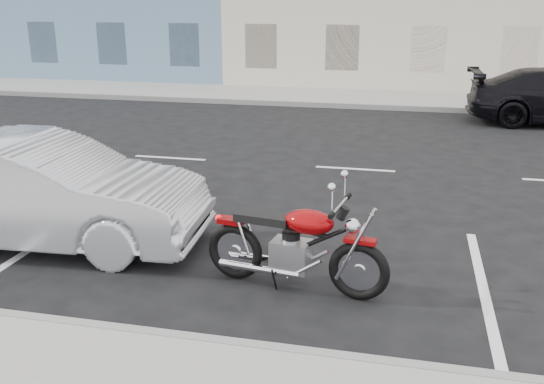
{
  "coord_description": "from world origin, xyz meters",
  "views": [
    {
      "loc": [
        -1.01,
        -11.92,
        3.33
      ],
      "look_at": [
        -2.76,
        -4.27,
        0.8
      ],
      "focal_mm": 40.0,
      "sensor_mm": 36.0,
      "label": 1
    }
  ],
  "objects": [
    {
      "name": "sedan_silver",
      "position": [
        -5.93,
        -4.85,
        0.76
      ],
      "size": [
        4.71,
        1.89,
        1.52
      ],
      "primitive_type": "imported",
      "rotation": [
        0.0,
        0.0,
        1.63
      ],
      "color": "#B8BAC0",
      "rests_on": "ground"
    },
    {
      "name": "motorcycle",
      "position": [
        -1.42,
        -5.58,
        0.52
      ],
      "size": [
        2.26,
        0.77,
        1.13
      ],
      "rotation": [
        0.0,
        0.0,
        -0.15
      ],
      "color": "black",
      "rests_on": "ground"
    },
    {
      "name": "sidewalk_far",
      "position": [
        -5.0,
        8.7,
        0.07
      ],
      "size": [
        80.0,
        3.4,
        0.15
      ],
      "primitive_type": "cube",
      "color": "gray",
      "rests_on": "ground"
    },
    {
      "name": "curb_far",
      "position": [
        -5.0,
        7.0,
        0.08
      ],
      "size": [
        80.0,
        0.12,
        0.16
      ],
      "primitive_type": "cube",
      "color": "gray",
      "rests_on": "ground"
    },
    {
      "name": "curb_near",
      "position": [
        -5.0,
        -7.0,
        0.08
      ],
      "size": [
        80.0,
        0.12,
        0.16
      ],
      "primitive_type": "cube",
      "color": "gray",
      "rests_on": "ground"
    },
    {
      "name": "ground",
      "position": [
        0.0,
        0.0,
        0.0
      ],
      "size": [
        120.0,
        120.0,
        0.0
      ],
      "primitive_type": "plane",
      "color": "black",
      "rests_on": "ground"
    }
  ]
}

